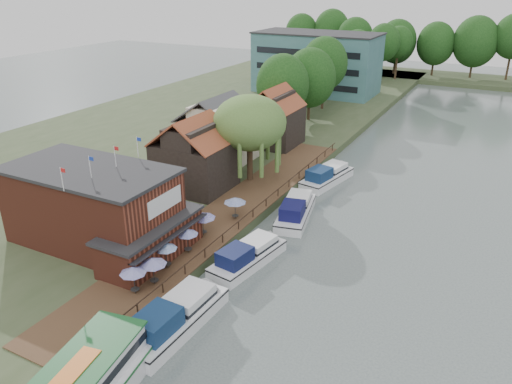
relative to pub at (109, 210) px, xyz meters
The scene contains 27 objects.
ground 14.79m from the pub, ahead, with size 260.00×260.00×0.00m, color #485353.
land_bank 39.61m from the pub, 113.96° to the left, with size 50.00×140.00×1.00m, color #384728.
quay_deck 13.04m from the pub, 61.39° to the left, with size 6.00×50.00×0.10m, color #47301E.
quay_rail 14.76m from the pub, 52.89° to the left, with size 0.20×49.00×1.00m, color black, non-canonical shape.
pub is the anchor object (origin of this frame).
hotel_block 71.49m from the pub, 96.43° to the left, with size 25.40×12.40×12.30m, color #38666B, non-canonical shape.
cottage_a 15.05m from the pub, 93.81° to the left, with size 8.60×7.60×8.50m, color black, non-canonical shape.
cottage_b 25.33m from the pub, 99.09° to the left, with size 9.60×8.60×8.50m, color beige, non-canonical shape.
cottage_c 34.01m from the pub, 90.00° to the left, with size 7.60×7.60×8.50m, color black, non-canonical shape.
willow 20.36m from the pub, 80.07° to the left, with size 8.60×8.60×10.43m, color #476B2D, non-canonical shape.
umbrella_0 8.83m from the pub, 36.55° to the right, with size 2.11×2.11×2.38m, color navy, non-canonical shape.
umbrella_1 8.44m from the pub, 24.44° to the right, with size 2.24×2.24×2.38m, color navy, non-canonical shape.
umbrella_2 7.23m from the pub, ahead, with size 1.94×1.94×2.38m, color #1A4590, non-canonical shape.
umbrella_3 7.56m from the pub, 16.43° to the left, with size 1.99×1.99×2.38m, color navy, non-canonical shape.
umbrella_4 8.65m from the pub, 40.59° to the left, with size 2.44×2.44×2.38m, color #201B95, non-canonical shape.
umbrella_5 12.46m from the pub, 53.51° to the left, with size 2.28×2.28×2.38m, color navy, non-canonical shape.
cruiser_0 13.22m from the pub, 27.66° to the right, with size 3.50×10.80×2.65m, color white, non-canonical shape.
cruiser_1 12.98m from the pub, 20.22° to the left, with size 3.14×9.73×2.35m, color white, non-canonical shape.
cruiser_2 19.30m from the pub, 51.62° to the left, with size 3.28×10.14×2.47m, color white, non-canonical shape.
cruiser_3 28.41m from the pub, 66.40° to the left, with size 3.23×9.99×2.42m, color white, non-canonical shape.
swan 14.32m from the pub, 45.78° to the right, with size 0.44×0.44×0.44m, color white.
bank_tree_0 41.99m from the pub, 93.28° to the left, with size 8.35×8.35×11.97m, color #143811, non-canonical shape.
bank_tree_1 49.39m from the pub, 90.92° to the left, with size 8.66×8.66×12.13m, color #143811, non-canonical shape.
bank_tree_2 57.81m from the pub, 91.44° to the left, with size 8.40×8.40×13.11m, color #143811, non-canonical shape.
bank_tree_3 79.62m from the pub, 91.50° to the left, with size 7.44×7.44×12.39m, color #143811, non-canonical shape.
bank_tree_4 88.93m from the pub, 89.14° to the left, with size 7.37×7.37×13.14m, color #143811, non-canonical shape.
bank_tree_5 93.66m from the pub, 87.75° to the left, with size 6.42×6.42×12.28m, color #143811, non-canonical shape.
Camera 1 is at (16.26, -30.51, 23.80)m, focal length 35.00 mm.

